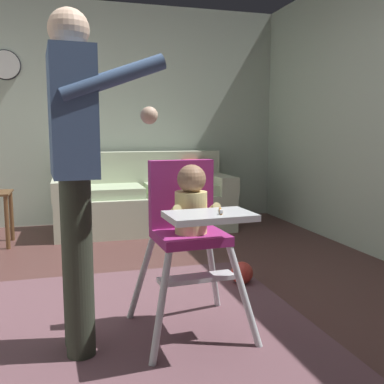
# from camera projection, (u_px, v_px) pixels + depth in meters

# --- Properties ---
(ground) EXTENTS (6.04, 7.17, 0.10)m
(ground) POSITION_uv_depth(u_px,v_px,m) (131.00, 321.00, 2.63)
(ground) COLOR #543330
(wall_far) EXTENTS (5.24, 0.06, 2.57)m
(wall_far) POSITION_uv_depth(u_px,v_px,m) (96.00, 115.00, 5.13)
(wall_far) COLOR #B5C4B1
(wall_far) RESTS_ON ground
(area_rug) EXTENTS (1.90, 2.37, 0.01)m
(area_rug) POSITION_uv_depth(u_px,v_px,m) (147.00, 340.00, 2.28)
(area_rug) COLOR brown
(area_rug) RESTS_ON ground
(couch) EXTENTS (1.94, 0.86, 0.86)m
(couch) POSITION_uv_depth(u_px,v_px,m) (144.00, 200.00, 4.90)
(couch) COLOR beige
(couch) RESTS_ON ground
(high_chair) EXTENTS (0.64, 0.75, 0.94)m
(high_chair) POSITION_uv_depth(u_px,v_px,m) (189.00, 217.00, 2.31)
(high_chair) COLOR silver
(high_chair) RESTS_ON ground
(adult_standing) EXTENTS (0.53, 0.50, 1.65)m
(adult_standing) POSITION_uv_depth(u_px,v_px,m) (75.00, 164.00, 2.07)
(adult_standing) COLOR #2F3629
(adult_standing) RESTS_ON ground
(toy_ball) EXTENTS (0.16, 0.16, 0.16)m
(toy_ball) POSITION_uv_depth(u_px,v_px,m) (242.00, 273.00, 3.13)
(toy_ball) COLOR #D13D33
(toy_ball) RESTS_ON ground
(wall_clock) EXTENTS (0.33, 0.04, 0.33)m
(wall_clock) POSITION_uv_depth(u_px,v_px,m) (5.00, 65.00, 4.76)
(wall_clock) COLOR white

